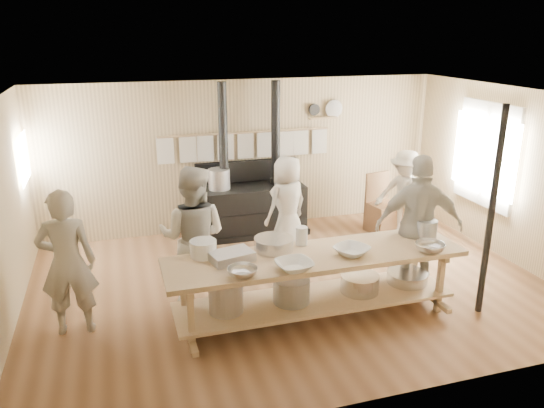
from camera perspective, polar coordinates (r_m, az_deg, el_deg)
name	(u,v)px	position (r m, az deg, el deg)	size (l,w,h in m)	color
ground	(290,285)	(7.46, 2.00, -8.75)	(7.00, 7.00, 0.00)	brown
room_shell	(292,173)	(6.87, 2.15, 3.40)	(7.00, 7.00, 7.00)	tan
window_right	(486,154)	(9.10, 22.04, 4.96)	(0.09, 1.50, 1.65)	beige
left_opening	(24,158)	(8.56, -25.13, 4.49)	(0.00, 0.90, 0.90)	white
stove	(251,204)	(9.13, -2.29, -0.03)	(1.90, 0.75, 2.60)	black
towel_rail	(246,142)	(9.13, -2.79, 6.63)	(3.00, 0.04, 0.47)	tan
back_wall_shelf	(326,112)	(9.54, 5.79, 9.84)	(0.63, 0.14, 0.32)	tan
prep_table	(314,279)	(6.47, 4.58, -8.09)	(3.60, 0.90, 0.85)	tan
support_post	(491,214)	(6.82, 22.52, -0.98)	(0.08, 0.08, 2.60)	black
cook_far_left	(67,263)	(6.46, -21.17, -5.93)	(0.64, 0.42, 1.74)	#ACA698
cook_left	(193,237)	(6.73, -8.47, -3.50)	(0.89, 0.69, 1.83)	#ACA698
cook_center	(287,205)	(8.30, 1.64, -0.07)	(0.76, 0.49, 1.55)	#ACA698
cook_right	(419,227)	(7.14, 15.52, -2.36)	(1.12, 0.46, 1.90)	#ACA698
cook_by_window	(405,195)	(9.15, 14.08, 0.99)	(0.97, 0.56, 1.51)	#ACA698
chair	(382,215)	(9.45, 11.79, -1.16)	(0.56, 0.56, 1.03)	#533621
bowl_white_a	(294,266)	(5.90, 2.41, -6.64)	(0.41, 0.41, 0.10)	silver
bowl_steel_a	(243,272)	(5.75, -3.19, -7.34)	(0.33, 0.33, 0.10)	silver
bowl_white_b	(352,251)	(6.35, 8.57, -4.98)	(0.40, 0.40, 0.10)	silver
bowl_steel_b	(430,248)	(6.63, 16.62, -4.51)	(0.35, 0.35, 0.11)	silver
roasting_pan	(231,256)	(6.14, -4.40, -5.62)	(0.48, 0.32, 0.11)	#B2B2B7
mixing_bowl_large	(274,244)	(6.40, 0.18, -4.32)	(0.48, 0.48, 0.15)	silver
bucket_galv	(427,229)	(7.02, 16.28, -2.62)	(0.26, 0.26, 0.24)	gray
deep_bowl_enamel	(203,249)	(6.27, -7.40, -4.77)	(0.31, 0.31, 0.20)	silver
pitcher	(302,236)	(6.55, 3.20, -3.44)	(0.15, 0.15, 0.23)	silver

